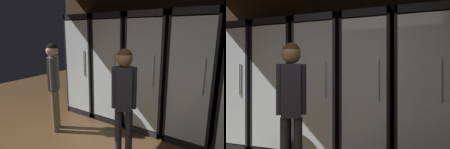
# 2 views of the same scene
# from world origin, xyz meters

# --- Properties ---
(wall_back) EXTENTS (6.00, 0.06, 2.80)m
(wall_back) POSITION_xyz_m (0.00, 3.03, 1.40)
(wall_back) COLOR #382619
(wall_back) RESTS_ON ground
(cooler_far_left) EXTENTS (0.68, 0.66, 2.08)m
(cooler_far_left) POSITION_xyz_m (-2.04, 2.71, 1.02)
(cooler_far_left) COLOR black
(cooler_far_left) RESTS_ON ground
(cooler_left) EXTENTS (0.68, 0.66, 2.08)m
(cooler_left) POSITION_xyz_m (-1.30, 2.71, 1.02)
(cooler_left) COLOR black
(cooler_left) RESTS_ON ground
(cooler_center) EXTENTS (0.68, 0.66, 2.08)m
(cooler_center) POSITION_xyz_m (-0.57, 2.71, 1.01)
(cooler_center) COLOR #2B2B30
(cooler_center) RESTS_ON ground
(cooler_right) EXTENTS (0.68, 0.66, 2.08)m
(cooler_right) POSITION_xyz_m (0.16, 2.71, 1.02)
(cooler_right) COLOR black
(cooler_right) RESTS_ON ground
(shopper_near) EXTENTS (0.29, 0.22, 1.56)m
(shopper_near) POSITION_xyz_m (-0.42, 1.53, 0.99)
(shopper_near) COLOR #2D2D38
(shopper_near) RESTS_ON ground
(shopper_far) EXTENTS (0.28, 0.29, 1.56)m
(shopper_far) POSITION_xyz_m (-1.90, 1.63, 0.95)
(shopper_far) COLOR #72604C
(shopper_far) RESTS_ON ground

